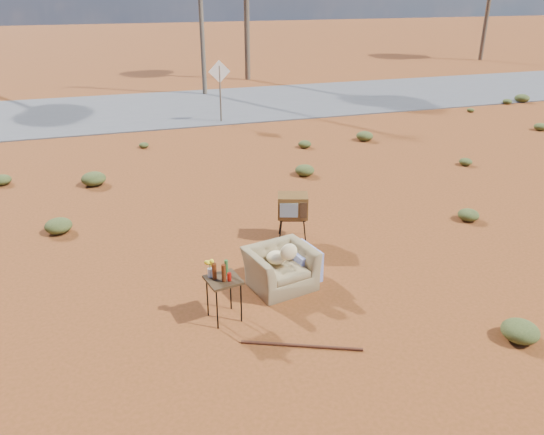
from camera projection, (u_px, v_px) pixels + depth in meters
name	position (u px, v px, depth m)	size (l,w,h in m)	color
ground	(299.00, 299.00, 8.38)	(140.00, 140.00, 0.00)	brown
highway	(169.00, 108.00, 21.45)	(140.00, 7.00, 0.04)	#565659
armchair	(285.00, 262.00, 8.65)	(1.30, 1.00, 0.90)	olive
tv_unit	(293.00, 207.00, 10.13)	(0.68, 0.61, 0.91)	black
side_table	(220.00, 277.00, 7.64)	(0.55, 0.55, 0.96)	#3D2B16
rusty_bar	(302.00, 346.00, 7.27)	(0.04, 0.04, 1.67)	#502515
road_sign	(220.00, 80.00, 18.66)	(0.78, 0.06, 2.19)	brown
scrub_patch	(196.00, 199.00, 11.94)	(17.49, 8.07, 0.33)	#4D5525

